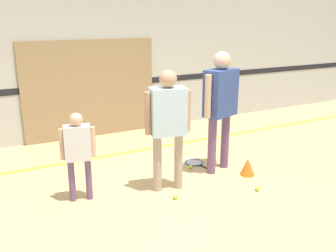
{
  "coord_description": "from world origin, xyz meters",
  "views": [
    {
      "loc": [
        -2.14,
        -4.23,
        2.35
      ],
      "look_at": [
        0.05,
        0.03,
        0.92
      ],
      "focal_mm": 40.0,
      "sensor_mm": 36.0,
      "label": 1
    }
  ],
  "objects_px": {
    "person_student_right": "(220,99)",
    "tennis_ball_by_spare_racket": "(190,167)",
    "person_student_left": "(78,147)",
    "tennis_ball_near_instructor": "(175,197)",
    "tennis_ball_stray_left": "(257,189)",
    "racket_spare_on_floor": "(195,163)",
    "training_cone": "(248,167)",
    "person_instructor": "(168,118)"
  },
  "relations": [
    {
      "from": "person_student_right",
      "to": "tennis_ball_by_spare_racket",
      "type": "xyz_separation_m",
      "value": [
        -0.36,
        0.23,
        -1.11
      ]
    },
    {
      "from": "person_student_left",
      "to": "tennis_ball_near_instructor",
      "type": "height_order",
      "value": "person_student_left"
    },
    {
      "from": "person_student_left",
      "to": "tennis_ball_stray_left",
      "type": "xyz_separation_m",
      "value": [
        2.24,
        -0.87,
        -0.7
      ]
    },
    {
      "from": "racket_spare_on_floor",
      "to": "tennis_ball_by_spare_racket",
      "type": "bearing_deg",
      "value": -58.14
    },
    {
      "from": "training_cone",
      "to": "tennis_ball_near_instructor",
      "type": "bearing_deg",
      "value": -172.04
    },
    {
      "from": "person_instructor",
      "to": "person_student_left",
      "type": "height_order",
      "value": "person_instructor"
    },
    {
      "from": "person_instructor",
      "to": "tennis_ball_near_instructor",
      "type": "relative_size",
      "value": 25.36
    },
    {
      "from": "person_instructor",
      "to": "racket_spare_on_floor",
      "type": "xyz_separation_m",
      "value": [
        0.82,
        0.63,
        -1.02
      ]
    },
    {
      "from": "tennis_ball_near_instructor",
      "to": "tennis_ball_stray_left",
      "type": "relative_size",
      "value": 1.0
    },
    {
      "from": "tennis_ball_near_instructor",
      "to": "training_cone",
      "type": "height_order",
      "value": "training_cone"
    },
    {
      "from": "training_cone",
      "to": "racket_spare_on_floor",
      "type": "bearing_deg",
      "value": 122.17
    },
    {
      "from": "person_instructor",
      "to": "person_student_right",
      "type": "xyz_separation_m",
      "value": [
        1.01,
        0.24,
        0.1
      ]
    },
    {
      "from": "person_student_right",
      "to": "person_student_left",
      "type": "bearing_deg",
      "value": -18.76
    },
    {
      "from": "racket_spare_on_floor",
      "to": "tennis_ball_stray_left",
      "type": "relative_size",
      "value": 7.89
    },
    {
      "from": "tennis_ball_stray_left",
      "to": "racket_spare_on_floor",
      "type": "bearing_deg",
      "value": 101.53
    },
    {
      "from": "tennis_ball_by_spare_racket",
      "to": "training_cone",
      "type": "bearing_deg",
      "value": -42.47
    },
    {
      "from": "person_student_left",
      "to": "tennis_ball_by_spare_racket",
      "type": "relative_size",
      "value": 17.94
    },
    {
      "from": "person_student_right",
      "to": "tennis_ball_near_instructor",
      "type": "relative_size",
      "value": 27.92
    },
    {
      "from": "person_student_right",
      "to": "racket_spare_on_floor",
      "type": "height_order",
      "value": "person_student_right"
    },
    {
      "from": "person_student_right",
      "to": "tennis_ball_stray_left",
      "type": "xyz_separation_m",
      "value": [
        0.07,
        -0.87,
        -1.11
      ]
    },
    {
      "from": "person_instructor",
      "to": "training_cone",
      "type": "relative_size",
      "value": 6.26
    },
    {
      "from": "person_instructor",
      "to": "training_cone",
      "type": "distance_m",
      "value": 1.58
    },
    {
      "from": "tennis_ball_near_instructor",
      "to": "tennis_ball_stray_left",
      "type": "bearing_deg",
      "value": -15.36
    },
    {
      "from": "tennis_ball_by_spare_racket",
      "to": "tennis_ball_stray_left",
      "type": "distance_m",
      "value": 1.18
    },
    {
      "from": "person_student_left",
      "to": "racket_spare_on_floor",
      "type": "xyz_separation_m",
      "value": [
        1.98,
        0.39,
        -0.72
      ]
    },
    {
      "from": "tennis_ball_near_instructor",
      "to": "training_cone",
      "type": "bearing_deg",
      "value": 7.96
    },
    {
      "from": "tennis_ball_near_instructor",
      "to": "training_cone",
      "type": "xyz_separation_m",
      "value": [
        1.35,
        0.19,
        0.1
      ]
    },
    {
      "from": "person_student_left",
      "to": "tennis_ball_near_instructor",
      "type": "distance_m",
      "value": 1.43
    },
    {
      "from": "tennis_ball_by_spare_racket",
      "to": "person_student_left",
      "type": "bearing_deg",
      "value": -172.82
    },
    {
      "from": "person_student_right",
      "to": "tennis_ball_near_instructor",
      "type": "height_order",
      "value": "person_student_right"
    },
    {
      "from": "person_instructor",
      "to": "racket_spare_on_floor",
      "type": "height_order",
      "value": "person_instructor"
    },
    {
      "from": "tennis_ball_stray_left",
      "to": "person_student_left",
      "type": "bearing_deg",
      "value": 158.8
    },
    {
      "from": "person_instructor",
      "to": "person_student_left",
      "type": "bearing_deg",
      "value": 178.74
    },
    {
      "from": "person_student_right",
      "to": "racket_spare_on_floor",
      "type": "bearing_deg",
      "value": -82.82
    },
    {
      "from": "person_instructor",
      "to": "racket_spare_on_floor",
      "type": "distance_m",
      "value": 1.45
    },
    {
      "from": "person_student_left",
      "to": "person_student_right",
      "type": "xyz_separation_m",
      "value": [
        2.17,
        0.0,
        0.41
      ]
    },
    {
      "from": "person_student_right",
      "to": "training_cone",
      "type": "relative_size",
      "value": 6.89
    },
    {
      "from": "racket_spare_on_floor",
      "to": "tennis_ball_by_spare_racket",
      "type": "height_order",
      "value": "tennis_ball_by_spare_racket"
    },
    {
      "from": "tennis_ball_stray_left",
      "to": "training_cone",
      "type": "height_order",
      "value": "training_cone"
    },
    {
      "from": "tennis_ball_near_instructor",
      "to": "training_cone",
      "type": "relative_size",
      "value": 0.25
    },
    {
      "from": "person_instructor",
      "to": "tennis_ball_stray_left",
      "type": "xyz_separation_m",
      "value": [
        1.07,
        -0.63,
        -1.0
      ]
    },
    {
      "from": "person_instructor",
      "to": "person_student_left",
      "type": "distance_m",
      "value": 1.23
    }
  ]
}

